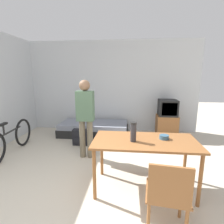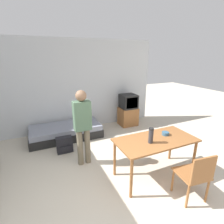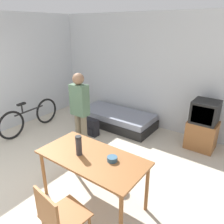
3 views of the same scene
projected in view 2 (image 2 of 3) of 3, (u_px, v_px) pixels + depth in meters
The scene contains 9 objects.
wall_back at pixel (68, 87), 5.15m from camera, with size 5.56×0.06×2.70m.
daybed at pixel (66, 132), 4.93m from camera, with size 1.95×0.90×0.36m.
tv at pixel (128, 110), 5.74m from camera, with size 0.57×0.49×1.03m.
dining_table at pixel (156, 143), 3.22m from camera, with size 1.49×0.75×0.77m.
wooden_chair at pixel (196, 175), 2.68m from camera, with size 0.50×0.50×0.87m.
person_standing at pixel (82, 123), 3.52m from camera, with size 0.34×0.22×1.61m.
thermos_flask at pixel (151, 135), 3.02m from camera, with size 0.09×0.09×0.28m.
mate_bowl at pixel (165, 133), 3.36m from camera, with size 0.14×0.14×0.06m.
backpack at pixel (65, 145), 4.17m from camera, with size 0.37×0.20×0.40m.
Camera 2 is at (-0.91, -1.53, 2.25)m, focal length 28.00 mm.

